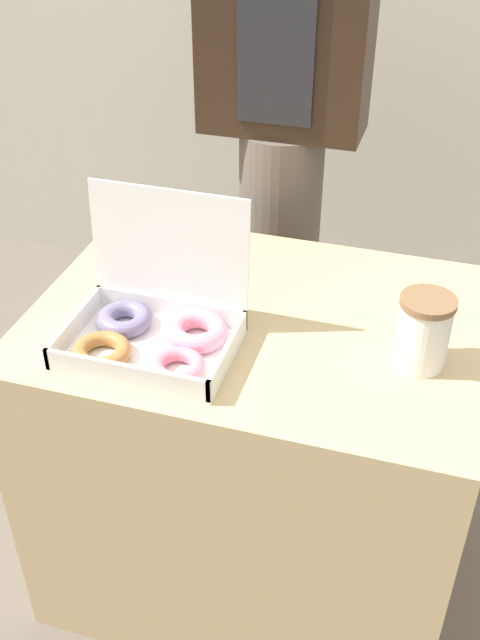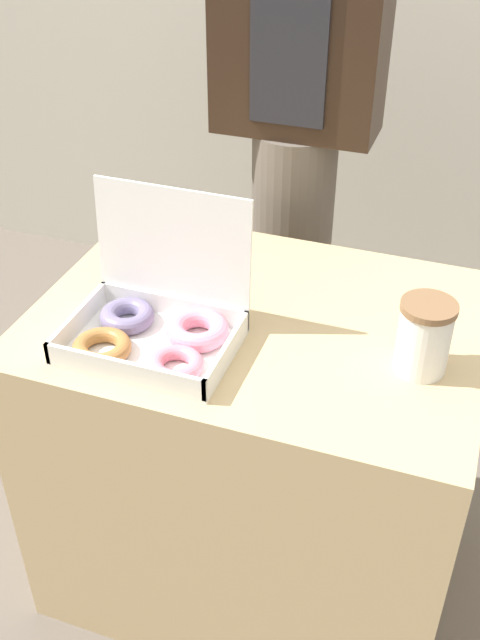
% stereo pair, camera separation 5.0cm
% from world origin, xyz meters
% --- Properties ---
extents(ground_plane, '(14.00, 14.00, 0.00)m').
position_xyz_m(ground_plane, '(0.00, 0.00, 0.00)').
color(ground_plane, '#665B51').
extents(table, '(0.85, 0.62, 0.73)m').
position_xyz_m(table, '(0.00, 0.00, 0.36)').
color(table, tan).
rests_on(table, ground_plane).
extents(donut_box, '(0.30, 0.24, 0.26)m').
position_xyz_m(donut_box, '(-0.15, -0.14, 0.77)').
color(donut_box, white).
rests_on(donut_box, table).
extents(coffee_cup, '(0.09, 0.09, 0.13)m').
position_xyz_m(coffee_cup, '(0.31, -0.06, 0.79)').
color(coffee_cup, white).
rests_on(coffee_cup, table).
extents(person_customer, '(0.38, 0.22, 1.68)m').
position_xyz_m(person_customer, '(-0.09, 0.53, 0.94)').
color(person_customer, '#665B51').
rests_on(person_customer, ground_plane).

